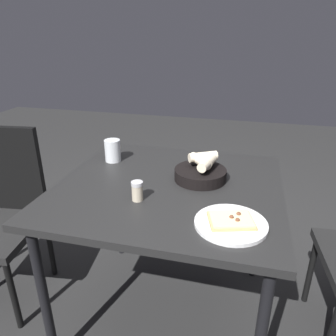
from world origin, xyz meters
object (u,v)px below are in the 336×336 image
Objects in this scene: dining_table at (169,198)px; pepper_shaker at (137,192)px; bread_basket at (201,172)px; pizza_plate at (231,223)px; beer_glass at (113,152)px.

pepper_shaker reaches higher than dining_table.
pepper_shaker is (0.21, 0.25, -0.00)m from bread_basket.
pizza_plate is at bearing 115.07° from bread_basket.
pepper_shaker reaches higher than pizza_plate.
bread_basket is at bearing -147.94° from dining_table.
beer_glass is (0.63, -0.45, 0.04)m from pizza_plate.
bread_basket is 0.33m from pepper_shaker.
dining_table is at bearing -42.54° from pizza_plate.
pepper_shaker is (0.37, -0.09, 0.02)m from pizza_plate.
pizza_plate is at bearing 166.00° from pepper_shaker.
bread_basket is at bearing 166.51° from beer_glass.
dining_table is 0.18m from bread_basket.
pepper_shaker is at bearing 125.56° from beer_glass.
bread_basket reaches higher than beer_glass.
bread_basket is (0.16, -0.34, 0.03)m from pizza_plate.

